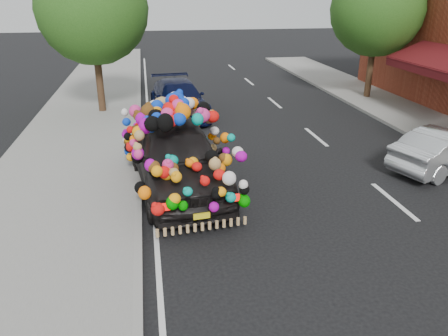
% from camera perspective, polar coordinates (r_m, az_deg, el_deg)
% --- Properties ---
extents(ground, '(100.00, 100.00, 0.00)m').
position_cam_1_polar(ground, '(9.81, 2.82, -6.00)').
color(ground, black).
rests_on(ground, ground).
extents(sidewalk, '(4.00, 60.00, 0.12)m').
position_cam_1_polar(sidewalk, '(9.84, -22.60, -7.32)').
color(sidewalk, gray).
rests_on(sidewalk, ground).
extents(kerb, '(0.15, 60.00, 0.13)m').
position_cam_1_polar(kerb, '(9.58, -11.11, -6.72)').
color(kerb, gray).
rests_on(kerb, ground).
extents(lane_markings, '(6.00, 50.00, 0.01)m').
position_cam_1_polar(lane_markings, '(11.11, 21.29, -4.03)').
color(lane_markings, silver).
rests_on(lane_markings, ground).
extents(tree_near_sidewalk, '(4.20, 4.20, 6.13)m').
position_cam_1_polar(tree_near_sidewalk, '(18.02, -16.88, 19.33)').
color(tree_near_sidewalk, '#332114').
rests_on(tree_near_sidewalk, ground).
extents(tree_far_b, '(4.00, 4.00, 5.90)m').
position_cam_1_polar(tree_far_b, '(20.97, 19.40, 18.95)').
color(tree_far_b, '#332114').
rests_on(tree_far_b, ground).
extents(plush_art_car, '(2.93, 5.40, 2.34)m').
position_cam_1_polar(plush_art_car, '(10.68, -6.26, 3.39)').
color(plush_art_car, black).
rests_on(plush_art_car, ground).
extents(navy_sedan, '(2.29, 4.77, 1.34)m').
position_cam_1_polar(navy_sedan, '(17.58, -5.96, 9.00)').
color(navy_sedan, black).
rests_on(navy_sedan, ground).
extents(silver_hatchback, '(3.77, 2.39, 1.17)m').
position_cam_1_polar(silver_hatchback, '(13.42, 27.19, 2.12)').
color(silver_hatchback, '#A6AAAD').
rests_on(silver_hatchback, ground).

